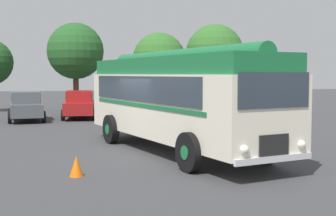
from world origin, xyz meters
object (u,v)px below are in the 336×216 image
(car_mid_left, at_px, (80,104))
(car_far_right, at_px, (166,103))
(car_mid_right, at_px, (119,104))
(car_near_left, at_px, (26,106))
(vintage_bus, at_px, (177,97))
(traffic_cone, at_px, (76,166))

(car_mid_left, height_order, car_far_right, same)
(car_mid_right, height_order, car_far_right, same)
(car_near_left, height_order, car_mid_left, same)
(car_mid_left, relative_size, car_mid_right, 1.01)
(vintage_bus, relative_size, car_mid_right, 2.45)
(car_mid_right, distance_m, traffic_cone, 16.21)
(car_mid_left, xyz_separation_m, car_mid_right, (2.35, -0.34, 0.00))
(car_near_left, height_order, traffic_cone, car_near_left)
(car_mid_right, relative_size, car_far_right, 0.97)
(vintage_bus, relative_size, traffic_cone, 18.85)
(vintage_bus, distance_m, car_far_right, 13.16)
(vintage_bus, bearing_deg, car_mid_right, 93.49)
(vintage_bus, height_order, car_mid_right, vintage_bus)
(vintage_bus, relative_size, car_near_left, 2.37)
(car_mid_left, distance_m, traffic_cone, 16.34)
(car_near_left, bearing_deg, car_mid_right, 6.48)
(car_near_left, relative_size, car_mid_left, 1.02)
(car_mid_left, distance_m, car_mid_right, 2.37)
(car_mid_right, bearing_deg, vintage_bus, -86.51)
(car_mid_right, bearing_deg, car_far_right, 4.23)
(vintage_bus, height_order, car_far_right, vintage_bus)
(car_near_left, bearing_deg, car_far_right, 5.69)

